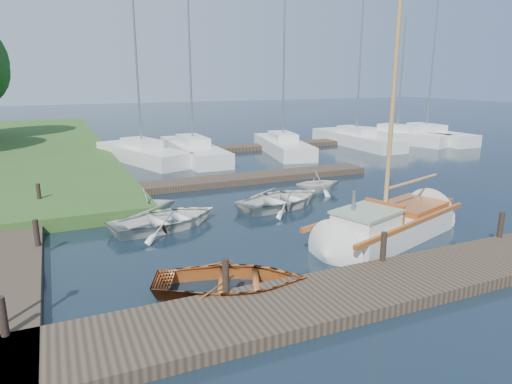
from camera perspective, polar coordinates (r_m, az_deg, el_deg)
name	(u,v)px	position (r m, az deg, el deg)	size (l,w,h in m)	color
ground	(256,225)	(16.24, 0.00, -4.11)	(160.00, 160.00, 0.00)	black
near_dock	(359,291)	(11.37, 12.74, -12.00)	(18.00, 2.20, 0.30)	#31271C
left_dock	(6,234)	(16.90, -28.82, -4.66)	(2.20, 18.00, 0.30)	#31271C
far_dock	(239,179)	(22.72, -2.10, 1.62)	(14.00, 1.60, 0.30)	#31271C
pontoon	(290,145)	(34.56, 4.31, 5.94)	(30.00, 1.60, 0.30)	#31271C
mooring_post_0	(3,317)	(10.15, -29.09, -13.45)	(0.16, 0.16, 0.80)	black
mooring_post_1	(226,275)	(10.61, -3.81, -10.36)	(0.16, 0.16, 0.80)	black
mooring_post_2	(383,246)	(12.75, 15.64, -6.56)	(0.16, 0.16, 0.80)	black
mooring_post_3	(501,225)	(15.90, 28.28, -3.62)	(0.16, 0.16, 0.80)	black
mooring_post_4	(37,233)	(14.75, -25.74, -4.62)	(0.16, 0.16, 0.80)	black
mooring_post_5	(39,194)	(19.58, -25.51, -0.20)	(0.16, 0.16, 0.80)	black
sailboat	(390,227)	(15.54, 16.39, -4.23)	(7.40, 4.10, 9.83)	white
dinghy	(231,277)	(11.26, -3.14, -10.59)	(2.67, 3.74, 0.77)	#913814
tender_a	(166,216)	(16.14, -11.22, -3.01)	(2.77, 3.87, 0.80)	white
tender_b	(147,201)	(17.73, -13.45, -1.05)	(1.83, 2.12, 1.11)	white
tender_c	(281,197)	(18.35, 3.18, -0.64)	(2.78, 3.90, 0.81)	white
tender_d	(318,181)	(20.74, 7.76, 1.43)	(1.83, 2.12, 1.12)	white
marina_boat_0	(142,152)	(29.06, -14.05, 4.82)	(4.68, 8.42, 10.77)	white
marina_boat_1	(193,149)	(29.78, -7.88, 5.30)	(2.29, 9.40, 9.68)	white
marina_boat_3	(283,145)	(31.49, 3.34, 5.92)	(3.78, 8.47, 11.23)	white
marina_boat_5	(356,138)	(35.72, 12.38, 6.59)	(2.29, 9.24, 10.62)	white
marina_boat_6	(397,135)	(38.38, 17.20, 6.79)	(4.62, 8.52, 9.49)	white
marina_boat_7	(426,134)	(39.77, 20.48, 6.80)	(2.52, 8.77, 12.57)	white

